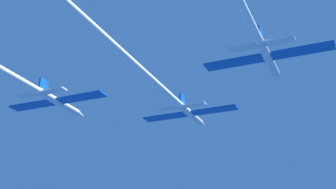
% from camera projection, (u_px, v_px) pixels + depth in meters
% --- Properties ---
extents(jet_lead, '(19.63, 55.72, 3.25)m').
position_uv_depth(jet_lead, '(162.00, 88.00, 83.21)').
color(jet_lead, silver).
extents(jet_left_wing, '(19.63, 57.26, 3.25)m').
position_uv_depth(jet_left_wing, '(0.00, 69.00, 73.02)').
color(jet_left_wing, silver).
extents(jet_right_wing, '(19.63, 58.56, 3.25)m').
position_uv_depth(jet_right_wing, '(241.00, 5.00, 58.49)').
color(jet_right_wing, silver).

